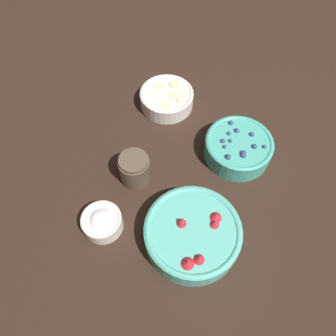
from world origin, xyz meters
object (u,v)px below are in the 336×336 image
Objects in this scene: bowl_cream at (102,221)px; jar_chocolate at (135,169)px; bowl_blueberries at (238,147)px; bowl_strawberries at (193,233)px; bowl_bananas at (167,98)px.

jar_chocolate reaches higher than bowl_cream.
jar_chocolate is at bearing -71.84° from bowl_blueberries.
bowl_blueberries is at bearing 154.64° from bowl_strawberries.
bowl_blueberries is 0.41m from bowl_cream.
bowl_bananas is 0.43m from bowl_cream.
bowl_cream is 1.12× the size of jar_chocolate.
jar_chocolate is at bearing 155.94° from bowl_cream.
bowl_strawberries is 0.28m from bowl_blueberries.
bowl_strawberries is at bearing 84.42° from bowl_cream.
bowl_strawberries is at bearing 42.89° from jar_chocolate.
bowl_cream reaches higher than bowl_bananas.
bowl_cream is at bearing -95.58° from bowl_strawberries.
bowl_strawberries is at bearing 11.16° from bowl_bananas.
bowl_bananas is (-0.18, -0.21, -0.01)m from bowl_blueberries.
bowl_blueberries reaches higher than bowl_bananas.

